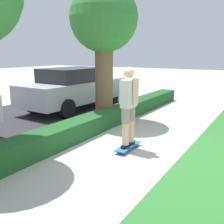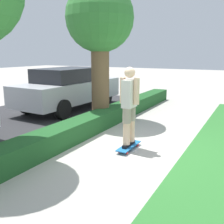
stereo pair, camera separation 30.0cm
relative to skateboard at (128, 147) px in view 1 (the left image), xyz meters
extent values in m
plane|color=#ADA89E|center=(0.15, -0.13, -0.07)|extent=(60.00, 60.00, 0.00)
cube|color=#2D2D30|center=(0.15, 4.07, -0.07)|extent=(12.95, 5.00, 0.01)
cube|color=#1E5123|center=(0.15, 1.47, 0.16)|extent=(12.95, 0.60, 0.46)
cube|color=#1E6BAD|center=(0.00, 0.00, 0.01)|extent=(0.83, 0.24, 0.02)
cylinder|color=red|center=(0.28, -0.09, -0.04)|extent=(0.07, 0.04, 0.07)
cylinder|color=red|center=(0.28, 0.09, -0.04)|extent=(0.07, 0.04, 0.07)
cylinder|color=red|center=(-0.28, -0.09, -0.04)|extent=(0.07, 0.04, 0.07)
cylinder|color=red|center=(-0.28, 0.09, -0.04)|extent=(0.07, 0.04, 0.07)
cube|color=black|center=(-0.12, 0.00, 0.05)|extent=(0.26, 0.09, 0.07)
cylinder|color=beige|center=(-0.12, 0.00, 0.49)|extent=(0.16, 0.16, 0.80)
cylinder|color=gray|center=(-0.12, 0.00, 0.73)|extent=(0.18, 0.18, 0.32)
cube|color=black|center=(0.12, 0.00, 0.05)|extent=(0.26, 0.09, 0.07)
cylinder|color=beige|center=(0.12, 0.00, 0.49)|extent=(0.16, 0.16, 0.80)
cylinder|color=gray|center=(0.12, 0.00, 0.73)|extent=(0.18, 0.18, 0.32)
cube|color=silver|center=(0.00, 0.00, 1.18)|extent=(0.38, 0.21, 0.59)
cylinder|color=beige|center=(0.00, -0.16, 1.24)|extent=(0.13, 0.13, 0.56)
cylinder|color=beige|center=(0.00, 0.16, 1.24)|extent=(0.13, 0.13, 0.56)
sphere|color=beige|center=(0.00, 0.00, 1.62)|extent=(0.23, 0.23, 0.23)
cylinder|color=brown|center=(1.81, 1.81, 1.20)|extent=(0.54, 0.54, 2.54)
sphere|color=#387F38|center=(1.81, 1.81, 3.02)|extent=(1.99, 1.99, 1.99)
cube|color=#B7B7BC|center=(2.86, 3.79, 0.62)|extent=(4.58, 1.87, 0.74)
cube|color=black|center=(2.73, 3.79, 1.23)|extent=(2.40, 1.58, 0.49)
cylinder|color=black|center=(4.27, 3.01, 0.25)|extent=(0.64, 0.20, 0.64)
cylinder|color=black|center=(4.27, 4.57, 0.25)|extent=(0.64, 0.20, 0.64)
cylinder|color=black|center=(1.46, 3.01, 0.25)|extent=(0.64, 0.20, 0.64)
cylinder|color=black|center=(1.46, 4.57, 0.25)|extent=(0.64, 0.20, 0.64)
camera|label=1|loc=(-4.85, -2.56, 2.02)|focal=42.00mm
camera|label=2|loc=(-5.00, -2.30, 2.02)|focal=42.00mm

